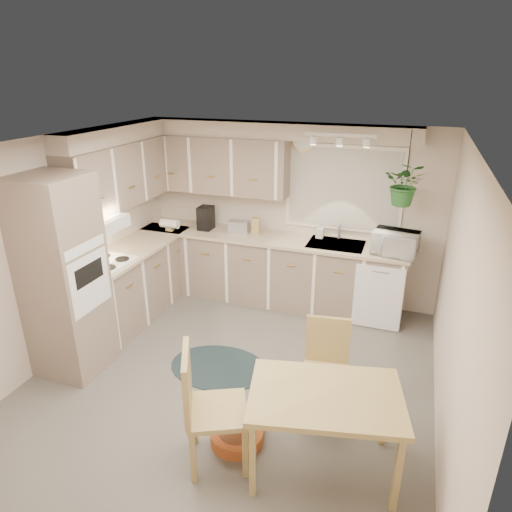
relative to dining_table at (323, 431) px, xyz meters
name	(u,v)px	position (x,y,z in m)	size (l,w,h in m)	color
floor	(233,376)	(-1.12, 0.86, -0.36)	(4.20, 4.20, 0.00)	#5F5B53
ceiling	(228,145)	(-1.12, 0.86, 2.04)	(4.20, 4.20, 0.00)	white
wall_back	(290,213)	(-1.12, 2.96, 0.84)	(4.00, 0.04, 2.40)	beige
wall_front	(86,419)	(-1.12, -1.24, 0.84)	(4.00, 0.04, 2.40)	beige
wall_left	(61,248)	(-3.12, 0.86, 0.84)	(0.04, 4.20, 2.40)	beige
wall_right	(456,306)	(0.88, 0.86, 0.84)	(0.04, 4.20, 2.40)	beige
base_cab_left	(137,281)	(-2.82, 1.73, 0.09)	(0.60, 1.85, 0.90)	gray
base_cab_back	(268,270)	(-1.32, 2.66, 0.09)	(3.60, 0.60, 0.90)	gray
counter_left	(134,248)	(-2.81, 1.73, 0.56)	(0.64, 1.89, 0.04)	#CAB393
counter_back	(269,238)	(-1.32, 2.65, 0.56)	(3.64, 0.64, 0.04)	#CAB393
oven_stack	(64,278)	(-2.80, 0.48, 0.69)	(0.65, 0.65, 2.10)	gray
wall_oven_face	(90,282)	(-2.48, 0.48, 0.69)	(0.02, 0.56, 0.58)	white
upper_cab_left	(123,174)	(-2.95, 1.86, 1.46)	(0.35, 2.00, 0.75)	gray
upper_cab_back	(216,165)	(-2.12, 2.78, 1.46)	(2.00, 0.35, 0.75)	gray
soffit_left	(117,134)	(-2.97, 1.86, 1.94)	(0.30, 2.00, 0.20)	beige
soffit_back	(274,130)	(-1.32, 2.81, 1.94)	(3.60, 0.30, 0.20)	beige
cooktop	(106,263)	(-2.80, 1.16, 0.58)	(0.52, 0.58, 0.02)	white
range_hood	(99,225)	(-2.82, 1.16, 1.04)	(0.40, 0.60, 0.14)	white
window_blinds	(343,189)	(-0.42, 2.93, 1.24)	(1.40, 0.02, 1.00)	beige
window_frame	(343,189)	(-0.42, 2.94, 1.24)	(1.50, 0.02, 1.10)	white
sink	(336,247)	(-0.42, 2.66, 0.54)	(0.70, 0.48, 0.10)	#A2A4AA
dishwasher_front	(378,298)	(0.18, 2.35, 0.06)	(0.58, 0.01, 0.83)	white
track_light_bar	(340,135)	(-0.42, 2.41, 1.97)	(0.80, 0.04, 0.04)	white
wall_clock	(303,140)	(-0.97, 2.93, 1.82)	(0.30, 0.30, 0.03)	gold
dining_table	(323,431)	(0.00, 0.00, 0.00)	(1.16, 0.77, 0.73)	tan
chair_left	(217,408)	(-0.82, -0.20, 0.16)	(0.49, 0.49, 1.05)	tan
chair_back	(325,372)	(-0.12, 0.64, 0.09)	(0.43, 0.43, 0.91)	tan
braided_rug	(219,367)	(-1.33, 0.95, -0.36)	(1.08, 0.81, 0.01)	black
pet_bed	(237,436)	(-0.75, 0.03, -0.31)	(0.46, 0.46, 0.11)	#BC6325
microwave	(396,240)	(0.30, 2.56, 0.75)	(0.52, 0.29, 0.35)	white
soap_bottle	(320,235)	(-0.66, 2.81, 0.62)	(0.09, 0.21, 0.09)	white
hanging_plant	(405,189)	(0.33, 2.56, 1.38)	(0.45, 0.50, 0.39)	#255C25
coffee_maker	(206,218)	(-2.24, 2.66, 0.74)	(0.18, 0.22, 0.32)	black
toaster	(239,227)	(-1.76, 2.68, 0.66)	(0.27, 0.16, 0.16)	#A2A4AA
knife_block	(256,226)	(-1.52, 2.71, 0.69)	(0.10, 0.10, 0.22)	tan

